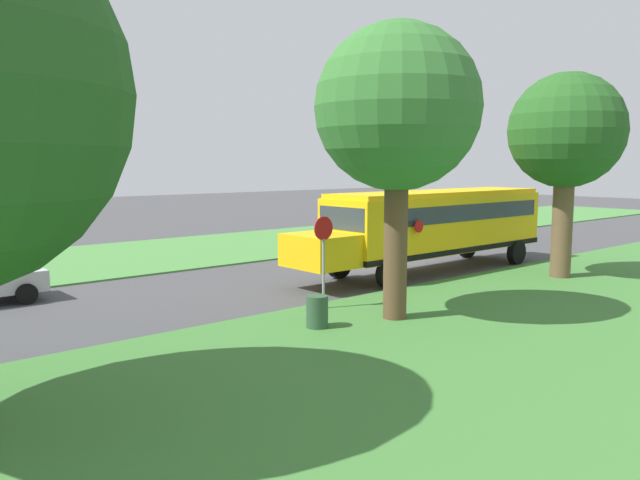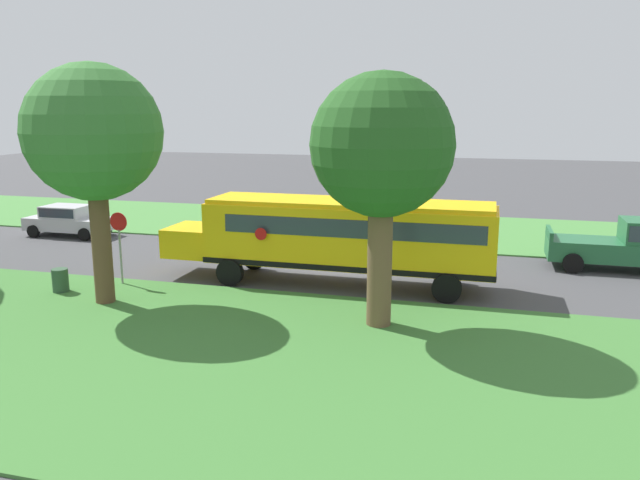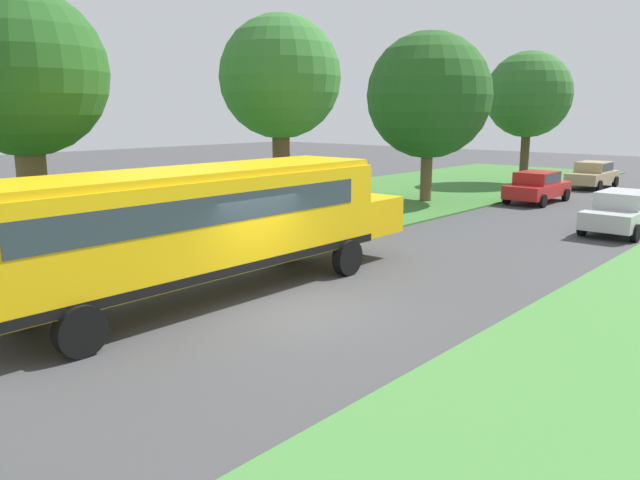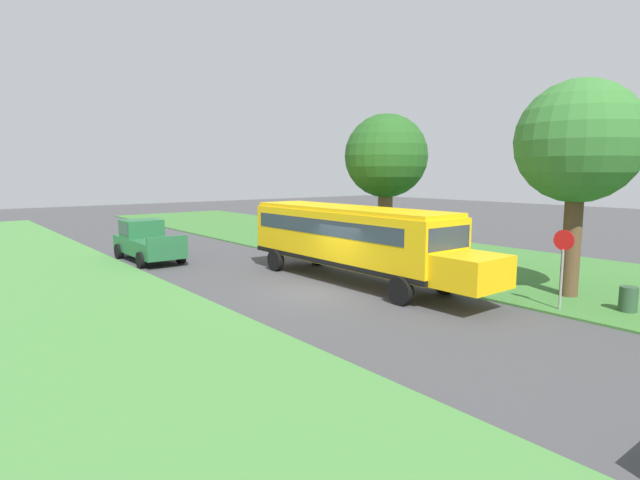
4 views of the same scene
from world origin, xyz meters
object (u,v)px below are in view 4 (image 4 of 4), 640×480
at_px(oak_tree_roadside_mid, 580,141).
at_px(trash_bin, 628,300).
at_px(oak_tree_beside_bus, 384,155).
at_px(stop_sign, 563,260).
at_px(pickup_truck, 146,240).
at_px(school_bus, 352,237).

relative_size(oak_tree_roadside_mid, trash_bin, 8.75).
relative_size(oak_tree_beside_bus, stop_sign, 2.73).
bearing_deg(trash_bin, oak_tree_beside_bus, -91.90).
xyz_separation_m(oak_tree_beside_bus, trash_bin, (0.38, 11.56, -5.01)).
bearing_deg(pickup_truck, trash_bin, 113.87).
bearing_deg(oak_tree_roadside_mid, stop_sign, 16.88).
height_order(school_bus, oak_tree_roadside_mid, oak_tree_roadside_mid).
xyz_separation_m(oak_tree_beside_bus, oak_tree_roadside_mid, (-0.24, 9.40, 0.23)).
bearing_deg(school_bus, stop_sign, 106.44).
bearing_deg(oak_tree_roadside_mid, school_bus, -58.25).
bearing_deg(oak_tree_roadside_mid, oak_tree_beside_bus, -88.52).
distance_m(school_bus, oak_tree_beside_bus, 5.92).
height_order(school_bus, oak_tree_beside_bus, oak_tree_beside_bus).
relative_size(stop_sign, trash_bin, 3.04).
height_order(oak_tree_roadside_mid, stop_sign, oak_tree_roadside_mid).
distance_m(pickup_truck, oak_tree_beside_bus, 13.13).
bearing_deg(oak_tree_beside_bus, stop_sign, 79.43).
relative_size(school_bus, oak_tree_roadside_mid, 1.58).
bearing_deg(oak_tree_roadside_mid, trash_bin, 73.79).
relative_size(school_bus, stop_sign, 4.53).
relative_size(pickup_truck, trash_bin, 6.00).
height_order(oak_tree_beside_bus, trash_bin, oak_tree_beside_bus).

